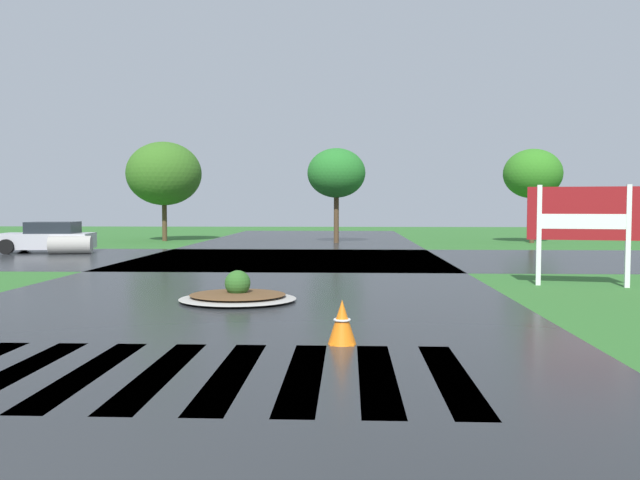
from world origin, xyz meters
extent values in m
cube|color=#232628|center=(0.00, 10.00, 0.00)|extent=(11.94, 80.00, 0.01)
cube|color=#232628|center=(0.00, 22.12, 0.00)|extent=(90.00, 10.75, 0.01)
cube|color=white|center=(-1.80, 4.52, 0.00)|extent=(0.45, 3.41, 0.01)
cube|color=white|center=(-0.90, 4.52, 0.00)|extent=(0.45, 3.41, 0.01)
cube|color=white|center=(0.00, 4.52, 0.00)|extent=(0.45, 3.41, 0.01)
cube|color=white|center=(0.90, 4.52, 0.00)|extent=(0.45, 3.41, 0.01)
cube|color=white|center=(1.80, 4.52, 0.00)|extent=(0.45, 3.41, 0.01)
cube|color=white|center=(2.70, 4.52, 0.00)|extent=(0.45, 3.41, 0.01)
cube|color=white|center=(3.60, 4.52, 0.00)|extent=(0.45, 3.41, 0.01)
cube|color=white|center=(9.40, 13.49, 1.31)|extent=(0.14, 0.14, 2.61)
cube|color=white|center=(7.30, 13.91, 1.31)|extent=(0.14, 0.14, 2.61)
cube|color=maroon|center=(8.35, 13.70, 1.88)|extent=(2.72, 0.61, 1.37)
cube|color=white|center=(8.35, 13.70, 1.67)|extent=(2.07, 0.49, 0.38)
ellipsoid|color=#9E9B93|center=(-0.05, 10.66, 0.06)|extent=(2.55, 2.31, 0.12)
ellipsoid|color=brown|center=(-0.05, 10.66, 0.15)|extent=(2.09, 1.90, 0.10)
sphere|color=#2D6023|center=(-0.05, 10.66, 0.40)|extent=(0.56, 0.56, 0.56)
cube|color=#B7B7BF|center=(-10.98, 25.02, 0.51)|extent=(4.07, 2.24, 0.68)
cube|color=#1E232B|center=(-10.67, 25.05, 1.11)|extent=(2.16, 1.82, 0.50)
cylinder|color=black|center=(-12.21, 23.92, 0.32)|extent=(0.66, 0.28, 0.64)
cylinder|color=black|center=(-12.40, 25.84, 0.32)|extent=(0.66, 0.28, 0.64)
cylinder|color=black|center=(-9.56, 24.20, 0.32)|extent=(0.66, 0.28, 0.64)
cylinder|color=black|center=(-9.76, 26.11, 0.32)|extent=(0.66, 0.28, 0.64)
cylinder|color=#9E9B93|center=(-9.55, 24.21, 0.39)|extent=(1.86, 1.11, 0.77)
cone|color=orange|center=(2.25, 6.36, 0.34)|extent=(0.43, 0.43, 0.67)
torus|color=white|center=(2.25, 6.36, 0.37)|extent=(0.26, 0.26, 0.04)
cube|color=orange|center=(2.25, 6.36, 0.01)|extent=(0.36, 0.36, 0.03)
cylinder|color=#4C3823|center=(-8.35, 34.47, 1.20)|extent=(0.28, 0.28, 2.40)
ellipsoid|color=#35671F|center=(-8.35, 34.47, 3.91)|extent=(4.31, 4.31, 3.67)
cylinder|color=#4C3823|center=(1.67, 33.00, 1.37)|extent=(0.28, 0.28, 2.74)
ellipsoid|color=#256F27|center=(1.67, 33.00, 3.86)|extent=(3.20, 3.20, 2.72)
cylinder|color=#4C3823|center=(12.45, 33.36, 1.35)|extent=(0.28, 0.28, 2.70)
ellipsoid|color=#30771F|center=(12.45, 33.36, 3.82)|extent=(3.18, 3.18, 2.71)
camera|label=1|loc=(2.35, -3.48, 2.09)|focal=37.09mm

